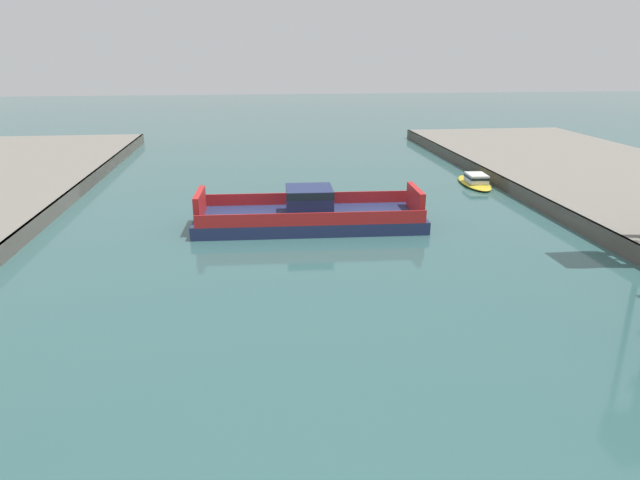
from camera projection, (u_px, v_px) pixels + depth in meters
name	position (u px, v px, depth m)	size (l,w,h in m)	color
chain_ferry	(309.00, 214.00, 49.20)	(20.26, 7.78, 3.50)	navy
moored_boat_near_left	(475.00, 181.00, 64.47)	(3.48, 8.44, 1.40)	yellow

